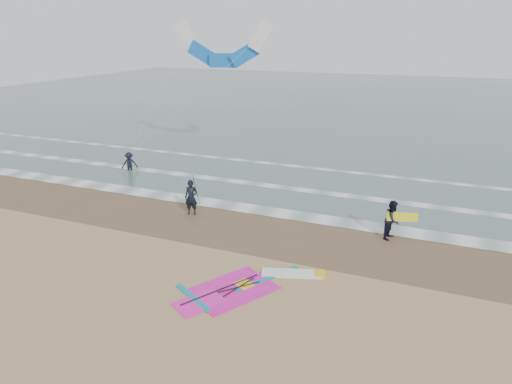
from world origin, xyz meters
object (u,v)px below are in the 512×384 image
at_px(person_wading, 129,159).
at_px(person_walking, 392,220).
at_px(windsurf_rig, 250,285).
at_px(person_standing, 191,198).
at_px(surf_kite, 223,48).

bearing_deg(person_wading, person_walking, -50.83).
relative_size(windsurf_rig, person_standing, 2.72).
xyz_separation_m(windsurf_rig, surf_kite, (-7.97, 14.59, 7.52)).
distance_m(windsurf_rig, surf_kite, 18.24).
relative_size(person_walking, person_wading, 1.10).
bearing_deg(person_standing, person_wading, 135.00).
height_order(windsurf_rig, surf_kite, surf_kite).
distance_m(person_walking, surf_kite, 16.30).
xyz_separation_m(person_wading, surf_kite, (4.80, 4.35, 6.76)).
bearing_deg(windsurf_rig, person_wading, 141.28).
bearing_deg(windsurf_rig, person_walking, 55.21).
relative_size(windsurf_rig, person_walking, 2.79).
distance_m(person_standing, person_wading, 9.04).
xyz_separation_m(person_walking, person_wading, (-16.97, 4.18, -0.08)).
xyz_separation_m(windsurf_rig, person_wading, (-12.77, 10.23, 0.76)).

